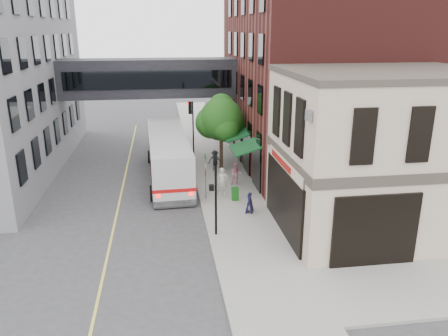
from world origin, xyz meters
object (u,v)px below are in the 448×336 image
object	(u,v)px
pedestrian_b	(236,174)
sandwich_board	(249,203)
pedestrian_c	(215,160)
bus	(168,154)
pedestrian_a	(223,182)
newspaper_box	(235,194)

from	to	relation	value
pedestrian_b	sandwich_board	bearing A→B (deg)	-81.46
pedestrian_c	sandwich_board	size ratio (longest dim) A/B	1.38
bus	sandwich_board	size ratio (longest dim) A/B	10.76
pedestrian_a	sandwich_board	world-z (taller)	pedestrian_a
pedestrian_c	sandwich_board	distance (m)	8.18
pedestrian_a	pedestrian_c	xyz separation A→B (m)	(0.14, 5.16, -0.13)
pedestrian_a	newspaper_box	world-z (taller)	pedestrian_a
pedestrian_c	pedestrian_a	bearing A→B (deg)	-84.00
pedestrian_a	newspaper_box	distance (m)	1.28
bus	pedestrian_c	xyz separation A→B (m)	(3.47, 0.85, -0.87)
sandwich_board	pedestrian_c	bearing A→B (deg)	117.22
bus	sandwich_board	xyz separation A→B (m)	(4.48, -7.26, -1.08)
pedestrian_b	newspaper_box	distance (m)	2.85
pedestrian_a	pedestrian_b	size ratio (longest dim) A/B	1.17
pedestrian_a	newspaper_box	xyz separation A→B (m)	(0.65, -1.00, -0.49)
pedestrian_a	pedestrian_b	xyz separation A→B (m)	(1.18, 1.78, -0.13)
bus	sandwich_board	world-z (taller)	bus
pedestrian_a	sandwich_board	distance (m)	3.19
pedestrian_b	sandwich_board	world-z (taller)	pedestrian_b
pedestrian_a	pedestrian_c	world-z (taller)	pedestrian_a
bus	pedestrian_c	world-z (taller)	bus
newspaper_box	pedestrian_b	bearing A→B (deg)	79.96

